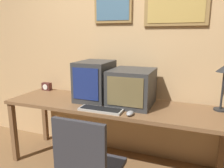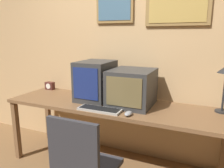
% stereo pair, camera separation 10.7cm
% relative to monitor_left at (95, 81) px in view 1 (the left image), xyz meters
% --- Properties ---
extents(wall_back, '(8.00, 0.08, 2.60)m').
position_rel_monitor_left_xyz_m(wall_back, '(0.24, 0.34, 0.34)').
color(wall_back, tan).
rests_on(wall_back, ground_plane).
extents(desk, '(2.34, 0.66, 0.75)m').
position_rel_monitor_left_xyz_m(desk, '(0.24, -0.08, -0.29)').
color(desk, brown).
rests_on(desk, ground_plane).
extents(monitor_left, '(0.35, 0.45, 0.44)m').
position_rel_monitor_left_xyz_m(monitor_left, '(0.00, 0.00, 0.00)').
color(monitor_left, '#333333').
rests_on(monitor_left, desk).
extents(monitor_right, '(0.43, 0.48, 0.37)m').
position_rel_monitor_left_xyz_m(monitor_right, '(0.44, -0.02, -0.03)').
color(monitor_right, '#333333').
rests_on(monitor_right, desk).
extents(keyboard_main, '(0.43, 0.14, 0.03)m').
position_rel_monitor_left_xyz_m(keyboard_main, '(0.21, -0.33, -0.21)').
color(keyboard_main, '#A8A399').
rests_on(keyboard_main, desk).
extents(mouse_near_keyboard, '(0.06, 0.11, 0.04)m').
position_rel_monitor_left_xyz_m(mouse_near_keyboard, '(0.51, -0.34, -0.20)').
color(mouse_near_keyboard, gray).
rests_on(mouse_near_keyboard, desk).
extents(desk_clock, '(0.12, 0.07, 0.10)m').
position_rel_monitor_left_xyz_m(desk_clock, '(-0.79, 0.17, -0.17)').
color(desk_clock, '#4C231E').
rests_on(desk_clock, desk).
extents(desk_lamp, '(0.16, 0.16, 0.45)m').
position_rel_monitor_left_xyz_m(desk_lamp, '(1.30, 0.11, 0.13)').
color(desk_lamp, black).
rests_on(desk_lamp, desk).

